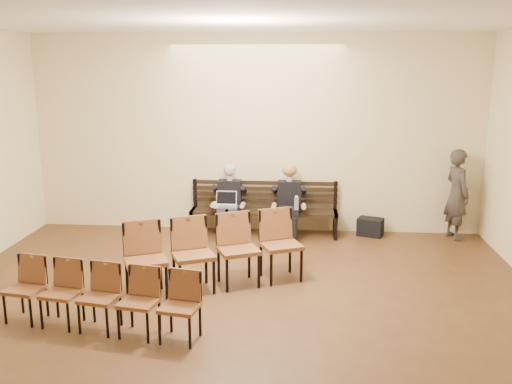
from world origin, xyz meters
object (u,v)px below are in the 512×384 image
at_px(seated_man, 229,202).
at_px(passerby, 457,187).
at_px(laptop, 225,207).
at_px(bag, 370,227).
at_px(chair_row_front, 216,253).
at_px(chair_row_back, 99,298).
at_px(water_bottle, 296,210).
at_px(bench, 264,222).
at_px(seated_woman, 289,205).

distance_m(seated_man, passerby, 3.94).
bearing_deg(laptop, bag, 11.82).
height_order(laptop, chair_row_front, chair_row_front).
height_order(seated_man, chair_row_front, seated_man).
relative_size(bag, chair_row_front, 0.18).
xyz_separation_m(seated_man, laptop, (-0.04, -0.21, -0.03)).
bearing_deg(chair_row_front, chair_row_back, -154.53).
relative_size(water_bottle, passerby, 0.13).
bearing_deg(bench, laptop, -152.38).
relative_size(bench, water_bottle, 10.80).
distance_m(bench, bag, 1.89).
relative_size(seated_man, bag, 2.84).
height_order(bench, chair_row_front, chair_row_front).
height_order(bench, seated_man, seated_man).
relative_size(seated_man, laptop, 3.37).
bearing_deg(seated_woman, chair_row_front, -111.36).
bearing_deg(seated_man, seated_woman, 0.00).
xyz_separation_m(water_bottle, bag, (1.31, 0.48, -0.41)).
xyz_separation_m(seated_woman, laptop, (-1.09, -0.21, -0.01)).
distance_m(seated_man, bag, 2.54).
distance_m(bench, seated_man, 0.72).
distance_m(bench, chair_row_front, 2.54).
bearing_deg(water_bottle, passerby, 9.47).
bearing_deg(seated_woman, bag, 8.69).
relative_size(seated_woman, laptop, 3.28).
height_order(bench, seated_woman, seated_woman).
distance_m(bag, passerby, 1.62).
xyz_separation_m(seated_man, seated_woman, (1.05, 0.00, -0.02)).
bearing_deg(seated_woman, bench, 164.96).
height_order(seated_woman, bag, seated_woman).
xyz_separation_m(bench, bag, (1.89, 0.10, -0.07)).
distance_m(seated_woman, bag, 1.52).
relative_size(seated_man, chair_row_back, 0.51).
xyz_separation_m(laptop, water_bottle, (1.22, -0.05, -0.01)).
distance_m(water_bottle, chair_row_back, 4.09).
xyz_separation_m(bench, passerby, (3.33, 0.08, 0.68)).
distance_m(seated_man, seated_woman, 1.05).
bearing_deg(passerby, chair_row_back, 110.54).
relative_size(bench, passerby, 1.44).
bearing_deg(bench, seated_woman, -15.04).
relative_size(passerby, chair_row_front, 0.75).
height_order(laptop, water_bottle, laptop).
height_order(bench, passerby, passerby).
relative_size(seated_man, chair_row_front, 0.51).
height_order(seated_man, laptop, seated_man).
bearing_deg(passerby, seated_woman, 76.14).
bearing_deg(chair_row_back, seated_man, 84.93).
bearing_deg(water_bottle, bag, 20.27).
distance_m(bench, laptop, 0.80).
xyz_separation_m(passerby, chair_row_front, (-3.81, -2.56, -0.41)).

